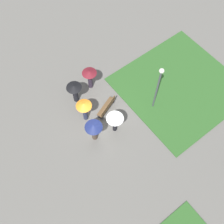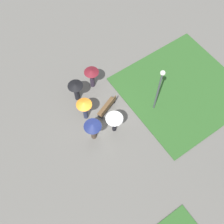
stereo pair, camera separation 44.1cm
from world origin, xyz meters
The scene contains 9 objects.
ground_plane centered at (0.00, 0.00, 0.00)m, with size 90.00×90.00×0.00m, color #66635E.
lawn_patch_near centered at (-6.41, 1.15, 0.03)m, with size 8.05×7.80×0.06m.
park_bench centered at (-0.94, -0.50, 0.47)m, with size 1.76×1.01×0.90m.
lamp_post centered at (-3.73, 1.22, 2.77)m, with size 0.32×0.32×4.29m.
crowd_person_maroon centered at (-1.22, -2.86, 1.28)m, with size 1.04×1.04×1.81m.
crowd_person_navy centered at (0.95, 0.68, 1.39)m, with size 1.14×1.14×1.87m.
crowd_person_white centered at (-0.47, 1.01, 1.41)m, with size 1.12×1.12×1.82m.
crowd_person_orange centered at (0.59, -0.90, 1.46)m, with size 1.04×1.04×1.96m.
crowd_person_black centered at (0.28, -2.53, 1.21)m, with size 1.07×1.07×1.78m.
Camera 2 is at (4.25, 7.59, 17.34)m, focal length 45.00 mm.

